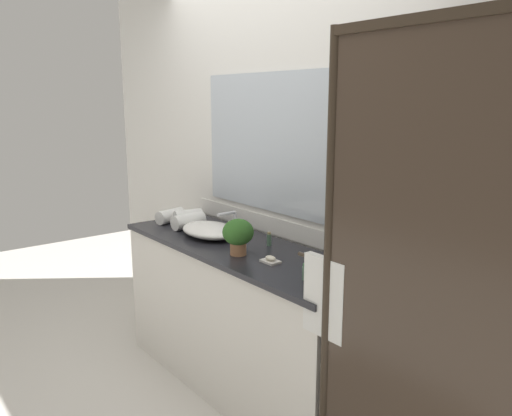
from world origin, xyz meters
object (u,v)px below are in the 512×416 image
(faucet, at_px, (234,225))
(amenity_bottle_body_wash, at_px, (305,272))
(amenity_bottle_shampoo, at_px, (269,239))
(potted_plant, at_px, (238,234))
(sink_basin, at_px, (210,230))
(rolled_towel_middle, at_px, (188,217))
(rolled_towel_far_edge, at_px, (188,221))
(rolled_towel_near_edge, at_px, (170,216))
(amenity_bottle_lotion, at_px, (308,262))
(soap_dish, at_px, (271,260))

(faucet, xyz_separation_m, amenity_bottle_body_wash, (0.93, -0.27, -0.01))
(faucet, relative_size, amenity_bottle_shampoo, 2.09)
(faucet, distance_m, potted_plant, 0.50)
(sink_basin, xyz_separation_m, rolled_towel_middle, (-0.37, 0.07, 0.01))
(rolled_towel_middle, bearing_deg, potted_plant, -11.39)
(sink_basin, relative_size, faucet, 2.49)
(amenity_bottle_shampoo, relative_size, rolled_towel_far_edge, 0.37)
(potted_plant, bearing_deg, rolled_towel_far_edge, 172.10)
(amenity_bottle_body_wash, relative_size, amenity_bottle_shampoo, 1.00)
(potted_plant, distance_m, rolled_towel_near_edge, 0.90)
(amenity_bottle_shampoo, bearing_deg, sink_basin, -157.86)
(amenity_bottle_lotion, bearing_deg, rolled_towel_middle, 178.13)
(amenity_bottle_shampoo, bearing_deg, amenity_bottle_lotion, -15.70)
(sink_basin, distance_m, amenity_bottle_shampoo, 0.42)
(sink_basin, bearing_deg, amenity_bottle_lotion, 2.03)
(amenity_bottle_lotion, distance_m, rolled_towel_far_edge, 1.10)
(amenity_bottle_lotion, bearing_deg, amenity_bottle_shampoo, 164.30)
(faucet, distance_m, rolled_towel_far_edge, 0.32)
(amenity_bottle_shampoo, bearing_deg, soap_dish, -38.88)
(amenity_bottle_shampoo, distance_m, rolled_towel_far_edge, 0.67)
(rolled_towel_middle, bearing_deg, rolled_towel_far_edge, -30.40)
(soap_dish, height_order, rolled_towel_near_edge, rolled_towel_near_edge)
(sink_basin, height_order, faucet, faucet)
(rolled_towel_near_edge, distance_m, rolled_towel_middle, 0.13)
(faucet, distance_m, amenity_bottle_body_wash, 0.97)
(potted_plant, bearing_deg, amenity_bottle_shampoo, 96.36)
(amenity_bottle_lotion, relative_size, amenity_bottle_shampoo, 1.03)
(sink_basin, xyz_separation_m, amenity_bottle_shampoo, (0.39, 0.16, -0.00))
(sink_basin, xyz_separation_m, soap_dish, (0.63, -0.04, -0.03))
(rolled_towel_middle, xyz_separation_m, rolled_towel_far_edge, (0.11, -0.06, 0.00))
(faucet, relative_size, potted_plant, 0.85)
(rolled_towel_near_edge, bearing_deg, amenity_bottle_shampoo, 10.75)
(rolled_towel_middle, bearing_deg, amenity_bottle_lotion, -1.87)
(potted_plant, bearing_deg, rolled_towel_middle, 168.61)
(faucet, bearing_deg, potted_plant, -33.39)
(amenity_bottle_body_wash, distance_m, amenity_bottle_shampoo, 0.60)
(potted_plant, height_order, soap_dish, potted_plant)
(rolled_towel_middle, height_order, rolled_towel_far_edge, same)
(potted_plant, height_order, rolled_towel_middle, potted_plant)
(amenity_bottle_lotion, bearing_deg, potted_plant, -164.43)
(amenity_bottle_body_wash, bearing_deg, rolled_towel_far_edge, 175.75)
(sink_basin, bearing_deg, soap_dish, -3.61)
(amenity_bottle_lotion, bearing_deg, rolled_towel_far_edge, -178.69)
(rolled_towel_far_edge, bearing_deg, potted_plant, -7.90)
(sink_basin, bearing_deg, potted_plant, -12.12)
(amenity_bottle_body_wash, bearing_deg, amenity_bottle_shampoo, 156.22)
(sink_basin, height_order, amenity_bottle_body_wash, same)
(amenity_bottle_lotion, xyz_separation_m, rolled_towel_far_edge, (-1.10, -0.03, 0.01))
(sink_basin, height_order, amenity_bottle_lotion, amenity_bottle_lotion)
(amenity_bottle_lotion, height_order, rolled_towel_middle, rolled_towel_middle)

